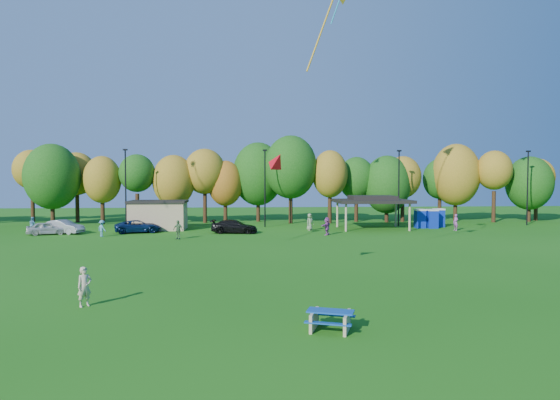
{
  "coord_description": "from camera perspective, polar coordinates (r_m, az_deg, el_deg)",
  "views": [
    {
      "loc": [
        -0.44,
        -18.31,
        5.75
      ],
      "look_at": [
        1.31,
        6.0,
        4.68
      ],
      "focal_mm": 32.0,
      "sensor_mm": 36.0,
      "label": 1
    }
  ],
  "objects": [
    {
      "name": "ground",
      "position": [
        19.2,
        -2.72,
        -14.92
      ],
      "size": [
        160.0,
        160.0,
        0.0
      ],
      "primitive_type": "plane",
      "color": "#19600F",
      "rests_on": "ground"
    },
    {
      "name": "tree_line",
      "position": [
        63.82,
        -4.66,
        2.66
      ],
      "size": [
        93.57,
        10.55,
        11.15
      ],
      "color": "black",
      "rests_on": "ground"
    },
    {
      "name": "lamp_posts",
      "position": [
        58.37,
        -1.74,
        1.69
      ],
      "size": [
        64.5,
        0.25,
        9.09
      ],
      "color": "black",
      "rests_on": "ground"
    },
    {
      "name": "utility_building",
      "position": [
        57.26,
        -13.74,
        -1.67
      ],
      "size": [
        6.3,
        4.3,
        3.25
      ],
      "color": "tan",
      "rests_on": "ground"
    },
    {
      "name": "pavilion",
      "position": [
        57.22,
        10.49,
        -0.05
      ],
      "size": [
        8.2,
        6.2,
        3.77
      ],
      "color": "tan",
      "rests_on": "ground"
    },
    {
      "name": "porta_potties",
      "position": [
        60.32,
        16.81,
        -2.01
      ],
      "size": [
        3.75,
        2.5,
        2.18
      ],
      "color": "#0D2AAE",
      "rests_on": "ground"
    },
    {
      "name": "picnic_table",
      "position": [
        19.45,
        5.78,
        -13.35
      ],
      "size": [
        2.12,
        1.93,
        0.75
      ],
      "rotation": [
        0.0,
        0.0,
        -0.33
      ],
      "color": "tan",
      "rests_on": "ground"
    },
    {
      "name": "kite_flyer",
      "position": [
        24.25,
        -21.44,
        -9.21
      ],
      "size": [
        0.77,
        0.76,
        1.79
      ],
      "primitive_type": "imported",
      "rotation": [
        0.0,
        0.0,
        0.74
      ],
      "color": "beige",
      "rests_on": "ground"
    },
    {
      "name": "car_a",
      "position": [
        55.89,
        -25.07,
        -2.94
      ],
      "size": [
        4.15,
        2.66,
        1.31
      ],
      "primitive_type": "imported",
      "rotation": [
        0.0,
        0.0,
        1.88
      ],
      "color": "#BABABA",
      "rests_on": "ground"
    },
    {
      "name": "car_b",
      "position": [
        56.14,
        -23.54,
        -2.84
      ],
      "size": [
        4.58,
        2.89,
        1.43
      ],
      "primitive_type": "imported",
      "rotation": [
        0.0,
        0.0,
        1.22
      ],
      "color": "#999A9E",
      "rests_on": "ground"
    },
    {
      "name": "car_c",
      "position": [
        54.55,
        -15.9,
        -2.92
      ],
      "size": [
        5.19,
        3.29,
        1.33
      ],
      "primitive_type": "imported",
      "rotation": [
        0.0,
        0.0,
        1.81
      ],
      "color": "#0C214B",
      "rests_on": "ground"
    },
    {
      "name": "car_d",
      "position": [
        52.24,
        -5.24,
        -3.04
      ],
      "size": [
        5.05,
        2.63,
        1.4
      ],
      "primitive_type": "imported",
      "rotation": [
        0.0,
        0.0,
        1.43
      ],
      "color": "black",
      "rests_on": "ground"
    },
    {
      "name": "far_person_0",
      "position": [
        50.58,
        5.38,
        -2.99
      ],
      "size": [
        1.4,
        1.68,
        1.8
      ],
      "primitive_type": "imported",
      "rotation": [
        0.0,
        0.0,
        4.1
      ],
      "color": "#9F429D",
      "rests_on": "ground"
    },
    {
      "name": "far_person_1",
      "position": [
        54.91,
        3.43,
        -2.52
      ],
      "size": [
        1.08,
        1.02,
        1.86
      ],
      "primitive_type": "imported",
      "rotation": [
        0.0,
        0.0,
        0.65
      ],
      "color": "gray",
      "rests_on": "ground"
    },
    {
      "name": "far_person_2",
      "position": [
        51.92,
        -19.68,
        -3.08
      ],
      "size": [
        1.2,
        1.13,
        1.63
      ],
      "primitive_type": "imported",
      "rotation": [
        0.0,
        0.0,
        2.47
      ],
      "color": "teal",
      "rests_on": "ground"
    },
    {
      "name": "far_person_3",
      "position": [
        59.06,
        -26.42,
        -2.53
      ],
      "size": [
        1.01,
        1.0,
        1.64
      ],
      "primitive_type": "imported",
      "rotation": [
        0.0,
        0.0,
        2.41
      ],
      "color": "#4F89AF",
      "rests_on": "ground"
    },
    {
      "name": "far_person_4",
      "position": [
        47.88,
        -11.59,
        -3.35
      ],
      "size": [
        1.13,
        0.9,
        1.79
      ],
      "primitive_type": "imported",
      "rotation": [
        0.0,
        0.0,
        5.77
      ],
      "color": "#507D4D",
      "rests_on": "ground"
    },
    {
      "name": "far_person_5",
      "position": [
        57.96,
        19.44,
        -2.42
      ],
      "size": [
        0.6,
        0.75,
        1.81
      ],
      "primitive_type": "imported",
      "rotation": [
        0.0,
        0.0,
        4.99
      ],
      "color": "#AC51A7",
      "rests_on": "ground"
    },
    {
      "name": "kite_1",
      "position": [
        27.68,
        -0.35,
        4.52
      ],
      "size": [
        1.61,
        1.62,
        1.29
      ],
      "color": "red"
    }
  ]
}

